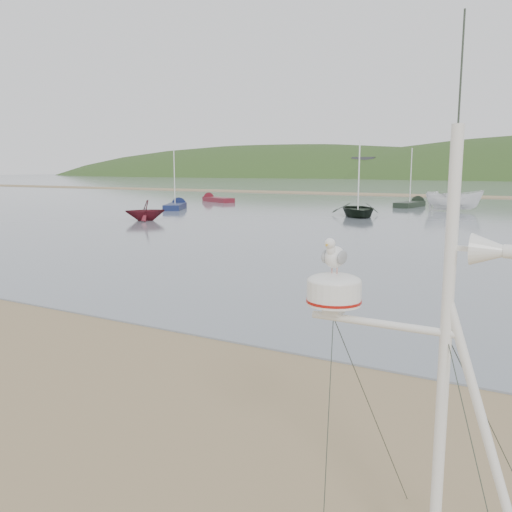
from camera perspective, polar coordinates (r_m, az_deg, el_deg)
The scene contains 8 objects.
ground at distance 8.70m, azimuth -14.93°, elevation -16.48°, with size 560.00×560.00×0.00m, color #86704D.
mast_rig at distance 5.31m, azimuth 17.89°, elevation -19.69°, with size 2.20×2.34×4.96m.
boat_dark at distance 42.65m, azimuth 10.76°, elevation 7.55°, with size 3.67×1.07×5.14m, color black.
boat_red at distance 39.49m, azimuth -11.63°, elevation 5.68°, with size 2.39×1.46×2.76m, color maroon.
boat_white at distance 50.21m, azimuth 20.20°, elevation 7.17°, with size 1.80×1.85×4.78m, color white.
sailboat_dark_mid at distance 56.01m, azimuth 16.43°, elevation 5.33°, with size 2.24×6.26×6.12m.
sailboat_blue_near at distance 51.53m, azimuth -8.23°, elevation 5.31°, with size 4.10×5.92×5.95m.
dinghy_red_far at distance 61.83m, azimuth -4.70°, elevation 5.99°, with size 6.07×3.89×1.47m.
Camera 1 is at (5.62, -5.50, 3.73)m, focal length 38.00 mm.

